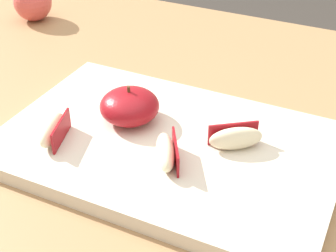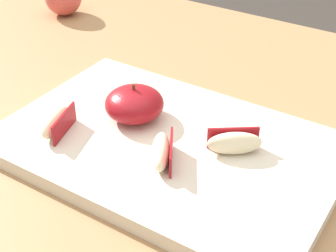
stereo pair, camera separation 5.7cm
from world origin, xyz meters
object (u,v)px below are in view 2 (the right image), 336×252
(cutting_board, at_px, (168,147))
(apple_wedge_left, at_px, (56,122))
(apple_wedge_middle, at_px, (234,143))
(apple_half_skin_up, at_px, (134,104))
(apple_wedge_near_knife, at_px, (162,152))

(cutting_board, bearing_deg, apple_wedge_left, -155.07)
(apple_wedge_left, distance_m, apple_wedge_middle, 0.21)
(cutting_board, relative_size, apple_wedge_middle, 6.29)
(apple_wedge_left, bearing_deg, cutting_board, 24.93)
(apple_half_skin_up, height_order, apple_wedge_middle, apple_half_skin_up)
(apple_half_skin_up, relative_size, apple_wedge_left, 1.12)
(cutting_board, relative_size, apple_wedge_near_knife, 6.16)
(apple_wedge_left, bearing_deg, apple_wedge_middle, 21.34)
(apple_wedge_near_knife, bearing_deg, apple_wedge_middle, 44.26)
(apple_wedge_left, relative_size, apple_wedge_middle, 1.05)
(apple_wedge_middle, bearing_deg, cutting_board, -164.82)
(apple_wedge_near_knife, bearing_deg, cutting_board, 113.12)
(apple_half_skin_up, height_order, apple_wedge_left, apple_half_skin_up)
(apple_wedge_left, xyz_separation_m, apple_wedge_middle, (0.19, 0.08, 0.00))
(cutting_board, distance_m, apple_wedge_near_knife, 0.05)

